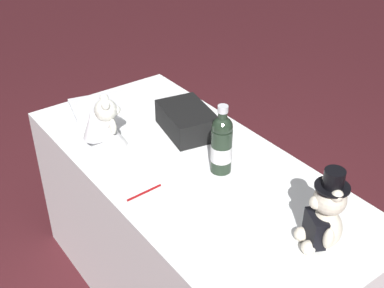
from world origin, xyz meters
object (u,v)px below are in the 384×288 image
object	(u,v)px
teddy_bear_groom	(324,216)
teddy_bear_bride	(104,125)
signing_pen	(145,192)
gift_case_black	(187,120)
champagne_bottle	(222,144)
guestbook	(104,105)

from	to	relation	value
teddy_bear_groom	teddy_bear_bride	size ratio (longest dim) A/B	1.30
signing_pen	gift_case_black	world-z (taller)	gift_case_black
champagne_bottle	gift_case_black	xyz separation A→B (m)	(-0.32, 0.07, -0.07)
champagne_bottle	guestbook	world-z (taller)	champagne_bottle
teddy_bear_groom	guestbook	world-z (taller)	teddy_bear_groom
champagne_bottle	signing_pen	size ratio (longest dim) A/B	1.86
signing_pen	guestbook	distance (m)	0.71
champagne_bottle	signing_pen	world-z (taller)	champagne_bottle
teddy_bear_bride	gift_case_black	bearing A→B (deg)	73.06
teddy_bear_bride	guestbook	world-z (taller)	teddy_bear_bride
teddy_bear_groom	gift_case_black	xyz separation A→B (m)	(-0.82, 0.07, -0.06)
guestbook	teddy_bear_bride	bearing A→B (deg)	-12.56
teddy_bear_groom	signing_pen	world-z (taller)	teddy_bear_groom
champagne_bottle	gift_case_black	size ratio (longest dim) A/B	0.91
gift_case_black	champagne_bottle	bearing A→B (deg)	-11.92
gift_case_black	teddy_bear_groom	bearing A→B (deg)	-4.91
teddy_bear_bride	signing_pen	size ratio (longest dim) A/B	1.46
teddy_bear_bride	gift_case_black	distance (m)	0.36
champagne_bottle	teddy_bear_bride	bearing A→B (deg)	-146.68
signing_pen	gift_case_black	bearing A→B (deg)	124.82
guestbook	teddy_bear_groom	bearing A→B (deg)	19.34
signing_pen	guestbook	bearing A→B (deg)	164.29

